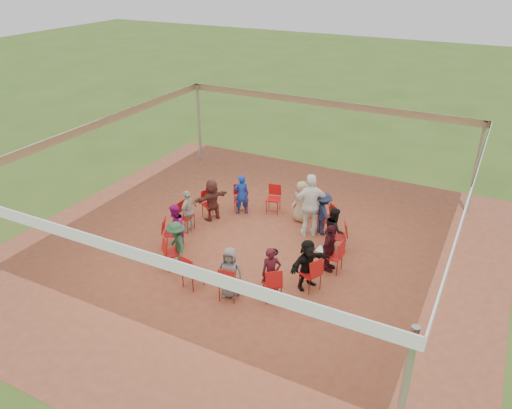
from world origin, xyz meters
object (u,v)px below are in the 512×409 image
at_px(chair_1, 338,237).
at_px(chair_4, 273,199).
at_px(chair_10, 193,271).
at_px(person_seated_10, 271,273).
at_px(chair_6, 210,205).
at_px(chair_0, 333,256).
at_px(chair_11, 229,283).
at_px(chair_5, 241,199).
at_px(chair_8, 171,233).
at_px(person_seated_11, 307,264).
at_px(person_seated_6, 188,211).
at_px(person_seated_8, 177,245).
at_px(person_seated_9, 230,272).
at_px(person_seated_7, 175,227).
at_px(standing_person, 311,205).
at_px(person_seated_1, 334,230).
at_px(chair_13, 310,274).
at_px(chair_7, 186,217).
at_px(person_seated_4, 241,194).
at_px(chair_2, 326,219).
at_px(chair_3, 303,206).
at_px(person_seated_3, 301,201).
at_px(person_seated_0, 329,248).
at_px(chair_9, 173,253).
at_px(person_seated_5, 212,200).
at_px(person_seated_2, 323,213).
at_px(laptop, 323,248).
at_px(cable_coil, 272,252).
at_px(chair_12, 272,284).

bearing_deg(chair_1, chair_4, 38.57).
bearing_deg(chair_10, person_seated_10, 28.91).
bearing_deg(chair_6, chair_4, 154.29).
relative_size(chair_0, chair_11, 1.00).
bearing_deg(chair_5, chair_0, 115.71).
xyz_separation_m(chair_10, chair_11, (1.02, -0.01, 0.00)).
height_order(chair_8, person_seated_11, person_seated_11).
xyz_separation_m(person_seated_6, person_seated_10, (3.51, -1.73, 0.00)).
bearing_deg(person_seated_8, person_seated_9, 25.71).
xyz_separation_m(person_seated_7, standing_person, (3.04, 2.36, 0.30)).
relative_size(chair_8, person_seated_6, 0.69).
bearing_deg(person_seated_1, chair_4, 36.64).
distance_m(chair_13, person_seated_1, 1.95).
distance_m(chair_7, person_seated_4, 1.95).
bearing_deg(chair_1, person_seated_8, 102.51).
height_order(chair_2, person_seated_10, person_seated_10).
bearing_deg(chair_13, person_seated_9, 151.09).
relative_size(chair_3, person_seated_3, 0.69).
distance_m(person_seated_3, person_seated_8, 4.24).
height_order(chair_5, chair_13, same).
bearing_deg(person_seated_11, chair_10, 143.36).
height_order(person_seated_0, person_seated_3, same).
bearing_deg(person_seated_0, chair_9, 116.46).
height_order(chair_5, person_seated_5, person_seated_5).
bearing_deg(person_seated_9, chair_13, 22.52).
relative_size(chair_10, person_seated_3, 0.69).
xyz_separation_m(person_seated_4, person_seated_5, (-0.61, -0.75, 0.00)).
bearing_deg(person_seated_6, chair_8, 6.14).
bearing_deg(chair_4, person_seated_8, 65.03).
bearing_deg(chair_9, person_seated_6, 151.09).
xyz_separation_m(person_seated_9, person_seated_11, (1.49, 1.16, 0.00)).
relative_size(person_seated_0, person_seated_8, 1.00).
height_order(chair_4, person_seated_2, person_seated_2).
relative_size(person_seated_6, person_seated_7, 1.00).
distance_m(chair_1, chair_9, 4.47).
relative_size(chair_1, chair_3, 1.00).
distance_m(chair_8, person_seated_2, 4.36).
bearing_deg(person_seated_7, laptop, 77.66).
height_order(person_seated_11, cable_coil, person_seated_11).
bearing_deg(laptop, chair_7, 90.00).
bearing_deg(chair_1, standing_person, 40.07).
relative_size(chair_2, chair_5, 1.00).
height_order(person_seated_3, person_seated_4, same).
bearing_deg(person_seated_4, chair_5, -90.00).
xyz_separation_m(chair_6, person_seated_5, (0.11, -0.05, 0.21)).
xyz_separation_m(chair_9, chair_13, (3.50, 0.76, 0.00)).
bearing_deg(person_seated_3, person_seated_5, 38.57).
bearing_deg(chair_5, person_seated_3, 151.09).
height_order(chair_12, person_seated_4, person_seated_4).
relative_size(chair_7, person_seated_6, 0.69).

